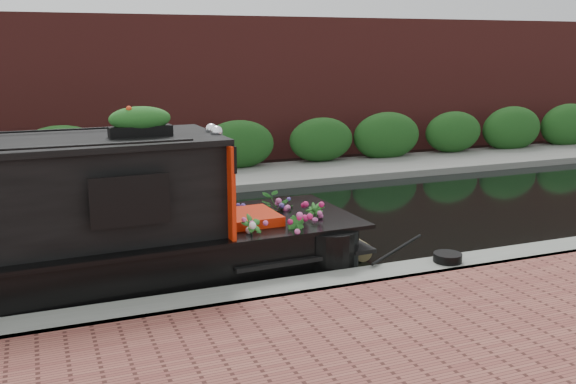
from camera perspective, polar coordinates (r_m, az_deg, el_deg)
name	(u,v)px	position (r m, az deg, el deg)	size (l,w,h in m)	color
ground	(207,236)	(11.17, -7.24, -3.91)	(80.00, 80.00, 0.00)	black
near_bank_coping	(274,307)	(8.19, -1.28, -10.15)	(40.00, 0.60, 0.50)	gray
far_bank_path	(160,187)	(15.15, -11.28, 0.41)	(40.00, 2.40, 0.34)	slate
far_hedge	(153,180)	(16.01, -11.88, 1.05)	(40.00, 1.10, 2.80)	#1A4517
far_brick_wall	(140,165)	(18.05, -13.06, 2.31)	(40.00, 1.00, 8.00)	#5C221F
rope_fender	(358,249)	(9.97, 6.24, -5.06)	(0.29, 0.29, 0.39)	brown
coiled_mooring_rope	(448,257)	(9.29, 14.00, -5.67)	(0.40, 0.40, 0.12)	black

